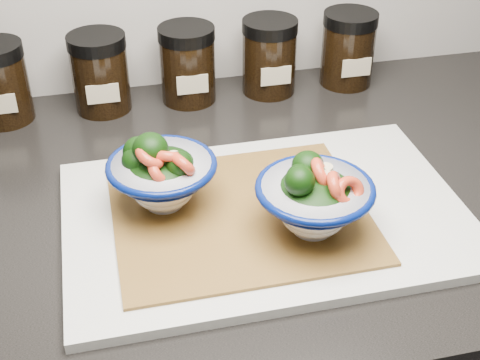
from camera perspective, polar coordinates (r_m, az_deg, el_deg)
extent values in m
cube|color=black|center=(0.83, 0.10, -1.67)|extent=(3.50, 0.60, 0.04)
cube|color=silver|center=(0.76, 2.19, -3.02)|extent=(0.45, 0.30, 0.01)
cube|color=olive|center=(0.75, 0.00, -2.91)|extent=(0.28, 0.24, 0.00)
cylinder|color=white|center=(0.76, -6.48, -1.72)|extent=(0.04, 0.04, 0.01)
ellipsoid|color=white|center=(0.75, -6.55, -0.90)|extent=(0.07, 0.07, 0.03)
torus|color=#051454|center=(0.73, -6.72, 1.25)|extent=(0.12, 0.12, 0.01)
torus|color=#051454|center=(0.74, -6.66, 0.45)|extent=(0.10, 0.10, 0.00)
ellipsoid|color=black|center=(0.74, -6.67, 0.68)|extent=(0.09, 0.09, 0.04)
ellipsoid|color=black|center=(0.74, -8.72, 1.69)|extent=(0.04, 0.04, 0.03)
cylinder|color=#477233|center=(0.74, -8.63, 0.89)|extent=(0.01, 0.01, 0.02)
ellipsoid|color=black|center=(0.73, -7.54, 0.93)|extent=(0.03, 0.03, 0.03)
cylinder|color=#477233|center=(0.73, -7.47, 0.20)|extent=(0.01, 0.01, 0.02)
ellipsoid|color=black|center=(0.72, -7.65, 2.65)|extent=(0.04, 0.04, 0.04)
cylinder|color=#477233|center=(0.73, -7.57, 1.74)|extent=(0.01, 0.01, 0.03)
ellipsoid|color=black|center=(0.72, -5.21, 1.24)|extent=(0.03, 0.03, 0.03)
cylinder|color=#477233|center=(0.72, -5.17, 0.53)|extent=(0.01, 0.01, 0.02)
ellipsoid|color=black|center=(0.74, -8.67, 2.31)|extent=(0.03, 0.03, 0.04)
cylinder|color=#477233|center=(0.75, -8.59, 1.53)|extent=(0.01, 0.01, 0.02)
torus|color=#EC4A2C|center=(0.72, -6.32, 2.02)|extent=(0.05, 0.05, 0.04)
torus|color=#EC4A2C|center=(0.72, -7.71, 2.00)|extent=(0.05, 0.05, 0.04)
torus|color=#EC4A2C|center=(0.72, -6.91, 0.71)|extent=(0.04, 0.05, 0.04)
torus|color=#EC4A2C|center=(0.71, -4.91, 1.34)|extent=(0.04, 0.04, 0.05)
cylinder|color=#CCBC8E|center=(0.72, -7.32, 1.74)|extent=(0.02, 0.02, 0.01)
cylinder|color=#CCBC8E|center=(0.73, -5.71, 1.94)|extent=(0.02, 0.02, 0.01)
cylinder|color=white|center=(0.72, 6.19, -3.86)|extent=(0.04, 0.04, 0.01)
ellipsoid|color=white|center=(0.72, 6.26, -3.00)|extent=(0.07, 0.07, 0.03)
torus|color=#051454|center=(0.70, 6.44, -0.73)|extent=(0.13, 0.13, 0.01)
torus|color=#051454|center=(0.70, 6.37, -1.58)|extent=(0.10, 0.10, 0.00)
ellipsoid|color=black|center=(0.70, 6.39, -1.34)|extent=(0.09, 0.09, 0.04)
ellipsoid|color=black|center=(0.71, 5.80, 1.25)|extent=(0.03, 0.03, 0.03)
cylinder|color=#477233|center=(0.72, 5.75, 0.44)|extent=(0.01, 0.01, 0.02)
ellipsoid|color=black|center=(0.70, 6.75, -0.08)|extent=(0.03, 0.03, 0.03)
cylinder|color=#477233|center=(0.71, 6.69, -0.82)|extent=(0.01, 0.01, 0.02)
ellipsoid|color=black|center=(0.67, 5.11, -0.09)|extent=(0.03, 0.03, 0.03)
cylinder|color=#477233|center=(0.68, 5.06, -0.85)|extent=(0.01, 0.01, 0.02)
ellipsoid|color=black|center=(0.70, 5.23, 0.19)|extent=(0.03, 0.03, 0.03)
cylinder|color=#477233|center=(0.71, 5.19, -0.56)|extent=(0.01, 0.01, 0.02)
torus|color=#EC4A2C|center=(0.70, 6.94, 0.53)|extent=(0.03, 0.05, 0.05)
torus|color=#EC4A2C|center=(0.68, 9.26, -0.98)|extent=(0.04, 0.04, 0.04)
torus|color=#EC4A2C|center=(0.68, 8.17, -0.50)|extent=(0.03, 0.05, 0.05)
cylinder|color=#CCBC8E|center=(0.70, 7.20, 1.02)|extent=(0.02, 0.02, 0.01)
cylinder|color=#CCBC8E|center=(0.69, 7.45, 0.20)|extent=(0.02, 0.02, 0.01)
cylinder|color=black|center=(0.99, -19.78, 7.35)|extent=(0.08, 0.08, 0.09)
cylinder|color=black|center=(0.98, -11.79, 8.47)|extent=(0.08, 0.08, 0.09)
cylinder|color=black|center=(0.96, -12.19, 11.49)|extent=(0.08, 0.08, 0.02)
cube|color=#C6B793|center=(0.95, -11.62, 7.22)|extent=(0.04, 0.00, 0.03)
cylinder|color=black|center=(0.99, -4.47, 9.34)|extent=(0.08, 0.08, 0.09)
cylinder|color=black|center=(0.97, -4.62, 12.37)|extent=(0.08, 0.08, 0.02)
cube|color=#C6B793|center=(0.96, -4.07, 8.13)|extent=(0.04, 0.00, 0.03)
cylinder|color=black|center=(1.02, 2.50, 10.04)|extent=(0.08, 0.08, 0.09)
cylinder|color=black|center=(0.99, 2.58, 13.00)|extent=(0.08, 0.08, 0.02)
cube|color=#C6B793|center=(0.98, 3.09, 8.86)|extent=(0.04, 0.00, 0.03)
cylinder|color=black|center=(1.05, 9.16, 10.56)|extent=(0.08, 0.08, 0.09)
cylinder|color=black|center=(1.03, 9.45, 13.42)|extent=(0.08, 0.08, 0.02)
cube|color=#C6B793|center=(1.02, 9.91, 9.43)|extent=(0.04, 0.00, 0.03)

